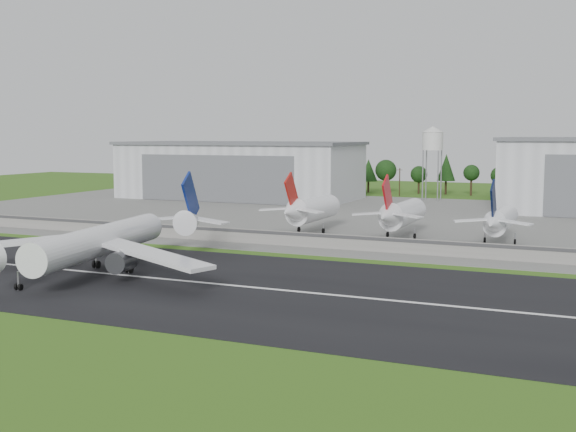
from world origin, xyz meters
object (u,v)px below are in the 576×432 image
at_px(main_airliner, 98,248).
at_px(parked_jet_red_b, 400,214).
at_px(parked_jet_red_a, 309,210).
at_px(parked_jet_navy, 500,220).

xyz_separation_m(main_airliner, parked_jet_red_b, (40.19, 67.02, 1.46)).
height_order(main_airliner, parked_jet_red_a, main_airliner).
height_order(parked_jet_red_a, parked_jet_navy, parked_jet_red_a).
bearing_deg(parked_jet_red_b, parked_jet_red_a, 179.98).
xyz_separation_m(parked_jet_red_a, parked_jet_red_b, (24.51, -0.01, -0.06)).
bearing_deg(parked_jet_red_b, main_airliner, -120.95).
xyz_separation_m(main_airliner, parked_jet_red_a, (15.68, 67.02, 1.52)).
distance_m(parked_jet_red_b, parked_jet_navy, 24.14).
relative_size(parked_jet_red_b, parked_jet_navy, 1.00).
relative_size(main_airliner, parked_jet_navy, 1.89).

